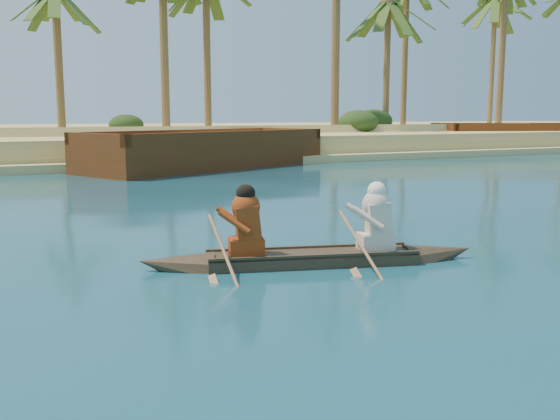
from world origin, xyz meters
name	(u,v)px	position (x,y,z in m)	size (l,w,h in m)	color
sandy_embankment	(140,137)	(0.00, 46.89, 0.53)	(150.00, 51.00, 1.50)	#D6C578
palm_grove	(182,26)	(0.00, 35.00, 8.00)	(110.00, 14.00, 16.00)	#3B571E
shrub_cluster	(202,134)	(0.00, 31.50, 1.20)	(100.00, 6.00, 2.40)	#1E3111
canoe	(312,247)	(-8.00, 3.70, 0.29)	(5.48, 2.26, 1.52)	#3E3221
barge_mid	(208,152)	(-3.11, 22.00, 0.70)	(12.51, 8.42, 1.99)	#5B2813
barge_right	(527,138)	(22.70, 27.00, 0.74)	(13.42, 8.15, 2.12)	#5B2813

